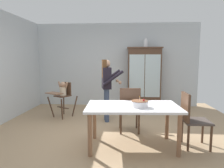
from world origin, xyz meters
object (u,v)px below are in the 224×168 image
Objects in this scene: ceramic_vase at (146,43)px; dining_chair_far_side at (130,107)px; dining_table at (133,111)px; adult_person at (107,83)px; birthday_cake at (140,104)px; high_chair_with_toddler at (63,93)px; china_cabinet at (144,78)px; dining_chair_right_end at (191,116)px.

dining_chair_far_side is (-0.52, -2.32, -1.47)m from ceramic_vase.
dining_table is 1.70× the size of dining_chair_far_side.
adult_person is 1.73m from birthday_cake.
high_chair_with_toddler is 3.39× the size of birthday_cake.
ceramic_vase reaches higher than dining_table.
dining_chair_right_end is (0.56, -2.93, -0.41)m from china_cabinet.
birthday_cake is (0.11, -0.10, 0.15)m from dining_table.
adult_person reaches higher than dining_table.
dining_chair_far_side is at bearing -102.57° from ceramic_vase.
ceramic_vase is at bearing -106.57° from dining_chair_far_side.
dining_chair_right_end is (1.01, 0.07, -0.09)m from dining_table.
dining_chair_far_side is (-0.15, 0.77, -0.24)m from birthday_cake.
birthday_cake is (-0.34, -3.09, -0.17)m from china_cabinet.
china_cabinet is at bearing 81.47° from dining_table.
china_cabinet is 1.85m from adult_person.
dining_table is 5.84× the size of birthday_cake.
high_chair_with_toddler is at bearing 136.10° from birthday_cake.
ceramic_vase is at bearing 80.92° from dining_table.
dining_chair_right_end is at bearing 10.46° from birthday_cake.
ceramic_vase reaches higher than high_chair_with_toddler.
adult_person is 1.59× the size of dining_chair_right_end.
china_cabinet is 1.07m from ceramic_vase.
dining_chair_right_end is (2.80, -1.67, -0.10)m from high_chair_with_toddler.
high_chair_with_toddler is 2.06m from dining_chair_far_side.
high_chair_with_toddler is (-2.24, -1.26, -0.31)m from china_cabinet.
dining_chair_far_side reaches higher than high_chair_with_toddler.
dining_chair_right_end is (0.90, 0.17, -0.24)m from birthday_cake.
dining_table is 0.68m from dining_chair_far_side.
birthday_cake is at bearing -96.74° from ceramic_vase.
ceramic_vase reaches higher than dining_chair_right_end.
dining_table is at bearing 93.32° from dining_chair_right_end.
dining_table is at bearing -99.08° from ceramic_vase.
adult_person is (-1.07, -1.53, -1.06)m from ceramic_vase.
birthday_cake is at bearing 100.07° from dining_chair_right_end.
dining_table is (-0.48, -3.00, -1.38)m from ceramic_vase.
ceramic_vase reaches higher than adult_person.
ceramic_vase is 0.28× the size of dining_chair_far_side.
dining_chair_right_end reaches higher than birthday_cake.
dining_chair_far_side reaches higher than dining_table.
adult_person is 1.61m from dining_table.
adult_person is 0.94× the size of dining_table.
dining_chair_far_side is at bearing -101.87° from china_cabinet.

